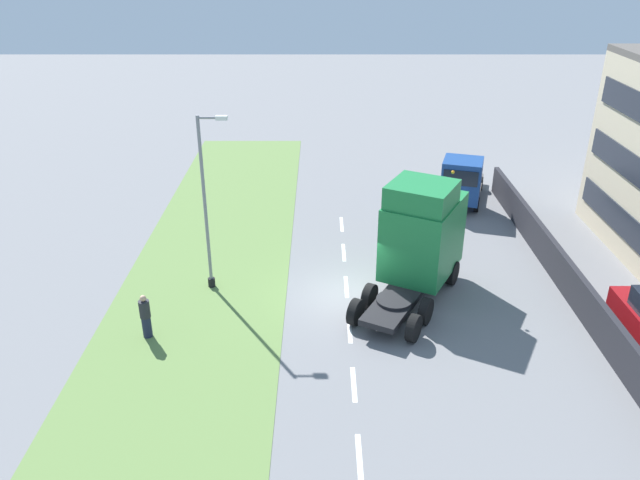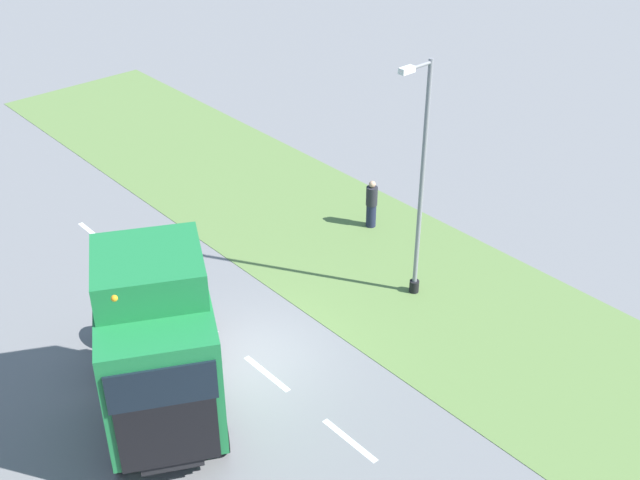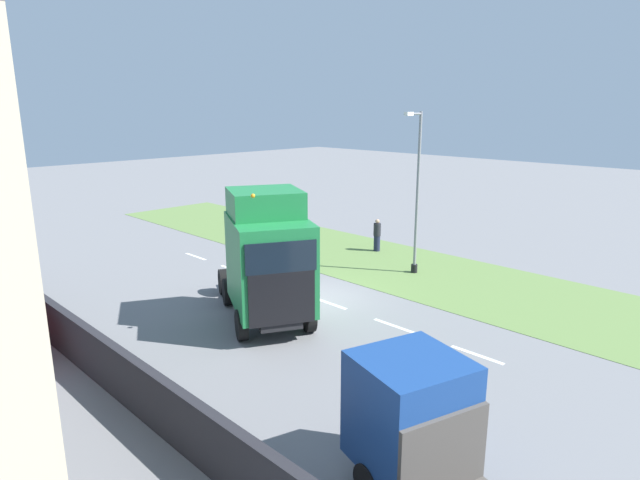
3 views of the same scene
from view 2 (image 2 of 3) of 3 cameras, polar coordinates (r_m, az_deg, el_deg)
name	(u,v)px [view 2 (image 2 of 3)]	position (r m, az deg, el deg)	size (l,w,h in m)	color
ground_plane	(246,357)	(22.08, -5.27, -8.29)	(120.00, 120.00, 0.00)	slate
grass_verge	(399,275)	(25.29, 5.65, -2.48)	(7.00, 44.00, 0.01)	#607F42
lane_markings	(231,345)	(22.53, -6.35, -7.41)	(0.16, 17.80, 0.00)	white
lorry_cab	(158,348)	(18.88, -11.43, -7.54)	(5.17, 6.69, 4.91)	black
lamp_post	(419,193)	(22.73, 7.06, 3.34)	(1.27, 0.29, 7.33)	black
pedestrian	(371,204)	(27.35, 3.68, 2.54)	(0.39, 0.39, 1.75)	#1E233D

